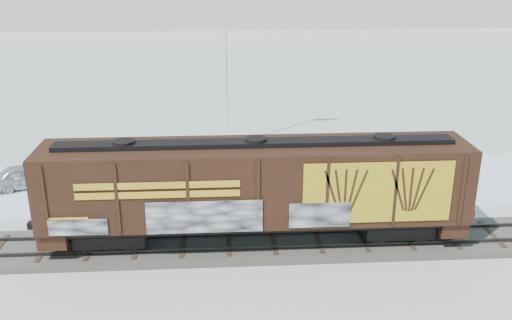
{
  "coord_description": "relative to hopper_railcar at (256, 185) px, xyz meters",
  "views": [
    {
      "loc": [
        -0.2,
        -22.52,
        12.36
      ],
      "look_at": [
        1.41,
        3.0,
        3.03
      ],
      "focal_mm": 40.0,
      "sensor_mm": 36.0,
      "label": 1
    }
  ],
  "objects": [
    {
      "name": "rail_track",
      "position": [
        -1.22,
        0.01,
        -2.82
      ],
      "size": [
        50.0,
        3.4,
        0.43
      ],
      "color": "#59544C",
      "rests_on": "ground"
    },
    {
      "name": "flagpole",
      "position": [
        -0.92,
        14.1,
        1.93
      ],
      "size": [
        2.3,
        0.9,
        12.96
      ],
      "color": "silver",
      "rests_on": "ground"
    },
    {
      "name": "car_white",
      "position": [
        0.75,
        7.61,
        -2.26
      ],
      "size": [
        4.32,
        2.45,
        1.35
      ],
      "primitive_type": "imported",
      "rotation": [
        0.0,
        0.0,
        1.3
      ],
      "color": "silver",
      "rests_on": "parking_strip"
    },
    {
      "name": "hopper_railcar",
      "position": [
        0.0,
        0.0,
        0.0
      ],
      "size": [
        18.15,
        3.06,
        4.56
      ],
      "color": "black",
      "rests_on": "rail_track"
    },
    {
      "name": "parking_strip",
      "position": [
        -1.22,
        7.51,
        -2.95
      ],
      "size": [
        40.0,
        8.0,
        0.03
      ],
      "primitive_type": "cube",
      "color": "white",
      "rests_on": "ground"
    },
    {
      "name": "ground",
      "position": [
        -1.22,
        0.01,
        -2.97
      ],
      "size": [
        500.0,
        500.0,
        0.0
      ],
      "primitive_type": "plane",
      "color": "white",
      "rests_on": "ground"
    },
    {
      "name": "car_silver",
      "position": [
        -12.28,
        7.7,
        -2.28
      ],
      "size": [
        4.19,
        2.82,
        1.33
      ],
      "primitive_type": "imported",
      "rotation": [
        0.0,
        0.0,
        1.93
      ],
      "color": "silver",
      "rests_on": "parking_strip"
    },
    {
      "name": "car_dark",
      "position": [
        0.24,
        6.18,
        -2.15
      ],
      "size": [
        5.87,
        4.09,
        1.58
      ],
      "primitive_type": "imported",
      "rotation": [
        0.0,
        0.0,
        1.96
      ],
      "color": "black",
      "rests_on": "parking_strip"
    }
  ]
}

